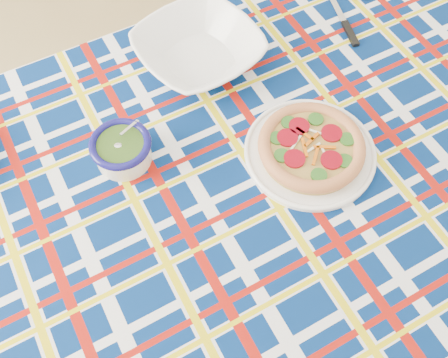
{
  "coord_description": "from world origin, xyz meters",
  "views": [
    {
      "loc": [
        0.39,
        -0.63,
        1.81
      ],
      "look_at": [
        0.44,
        -0.07,
        0.84
      ],
      "focal_mm": 40.0,
      "sensor_mm": 36.0,
      "label": 1
    }
  ],
  "objects_px": {
    "main_focaccia_plate": "(311,147)",
    "dining_table": "(224,194)",
    "pesto_bowl": "(122,148)",
    "serving_bowl": "(199,50)"
  },
  "relations": [
    {
      "from": "serving_bowl",
      "to": "dining_table",
      "type": "bearing_deg",
      "value": -84.56
    },
    {
      "from": "main_focaccia_plate",
      "to": "dining_table",
      "type": "bearing_deg",
      "value": -167.82
    },
    {
      "from": "pesto_bowl",
      "to": "dining_table",
      "type": "bearing_deg",
      "value": -17.05
    },
    {
      "from": "pesto_bowl",
      "to": "serving_bowl",
      "type": "distance_m",
      "value": 0.35
    },
    {
      "from": "pesto_bowl",
      "to": "main_focaccia_plate",
      "type": "bearing_deg",
      "value": -3.38
    },
    {
      "from": "pesto_bowl",
      "to": "serving_bowl",
      "type": "xyz_separation_m",
      "value": [
        0.19,
        0.29,
        -0.0
      ]
    },
    {
      "from": "main_focaccia_plate",
      "to": "serving_bowl",
      "type": "xyz_separation_m",
      "value": [
        -0.24,
        0.32,
        0.01
      ]
    },
    {
      "from": "dining_table",
      "to": "serving_bowl",
      "type": "distance_m",
      "value": 0.39
    },
    {
      "from": "main_focaccia_plate",
      "to": "serving_bowl",
      "type": "height_order",
      "value": "serving_bowl"
    },
    {
      "from": "dining_table",
      "to": "pesto_bowl",
      "type": "bearing_deg",
      "value": 139.41
    }
  ]
}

